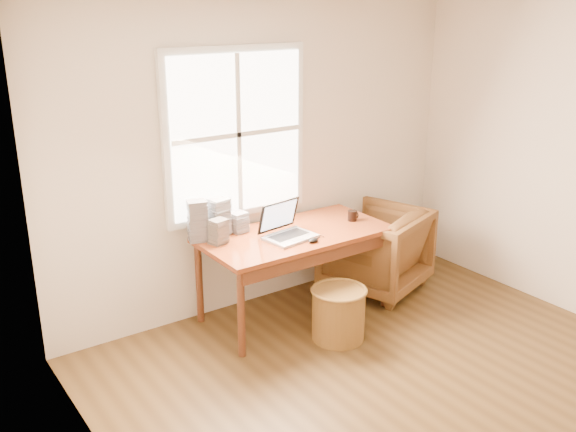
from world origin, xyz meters
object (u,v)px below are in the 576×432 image
desk (295,235)px  wicker_stool (338,314)px  armchair (375,249)px  cd_stack_a (219,217)px  coffee_mug (352,216)px  laptop (291,222)px

desk → wicker_stool: 0.76m
armchair → cd_stack_a: 1.59m
armchair → wicker_stool: size_ratio=2.02×
coffee_mug → cd_stack_a: size_ratio=0.29×
desk → cd_stack_a: cd_stack_a is taller
armchair → coffee_mug: coffee_mug is taller
wicker_stool → coffee_mug: size_ratio=4.64×
desk → wicker_stool: bearing=-86.5°
cd_stack_a → desk: bearing=-30.4°
desk → armchair: bearing=0.0°
laptop → coffee_mug: 0.71m
armchair → cd_stack_a: bearing=-31.2°
armchair → cd_stack_a: cd_stack_a is taller
wicker_stool → cd_stack_a: cd_stack_a is taller
armchair → laptop: bearing=-13.5°
desk → armchair: size_ratio=1.88×
armchair → cd_stack_a: size_ratio=2.73×
wicker_stool → coffee_mug: bearing=42.7°
coffee_mug → cd_stack_a: bearing=144.5°
wicker_stool → desk: bearing=93.5°
armchair → laptop: laptop is taller
desk → wicker_stool: size_ratio=3.79×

